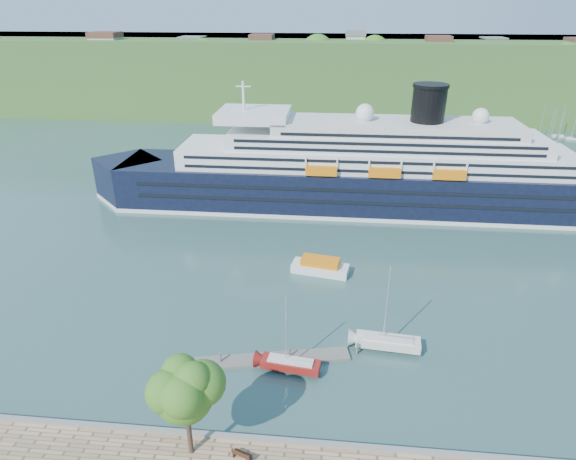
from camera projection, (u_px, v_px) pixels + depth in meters
The scene contains 10 objects.
ground at pixel (269, 447), 41.78m from camera, with size 400.00×400.00×0.00m, color #2B4C49.
far_hillside at pixel (324, 75), 166.90m from camera, with size 400.00×50.00×24.00m, color #2B5020.
quay_coping at pixel (268, 439), 41.11m from camera, with size 220.00×0.50×0.30m, color slate.
cruise_ship at pixel (363, 148), 85.90m from camera, with size 100.93×14.70×22.66m, color black, non-canonical shape.
park_bench at pixel (242, 454), 39.30m from camera, with size 1.76×0.72×1.13m, color #4C2915, non-canonical shape.
promenade_tree at pixel (186, 406), 38.00m from camera, with size 6.16×6.16×10.21m, color #2B631A, non-canonical shape.
floating_pontoon at pixel (273, 359), 51.77m from camera, with size 16.68×2.04×0.37m, color slate, non-canonical shape.
sailboat_red at pixel (291, 337), 48.48m from camera, with size 6.82×1.90×8.81m, color maroon, non-canonical shape.
sailboat_white_far at pixel (391, 312), 51.34m from camera, with size 7.75×2.15×10.02m, color silver, non-canonical shape.
tender_launch at pixel (320, 266), 68.20m from camera, with size 8.10×2.77×2.24m, color orange, non-canonical shape.
Camera 1 is at (4.54, -29.30, 35.01)m, focal length 30.00 mm.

